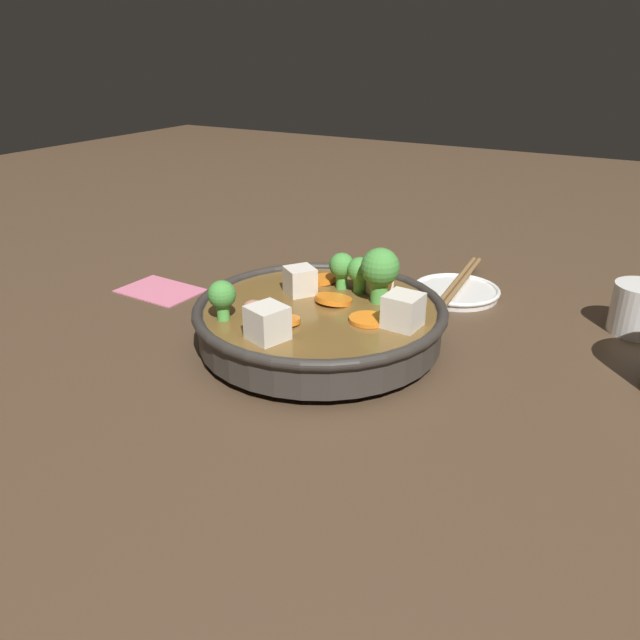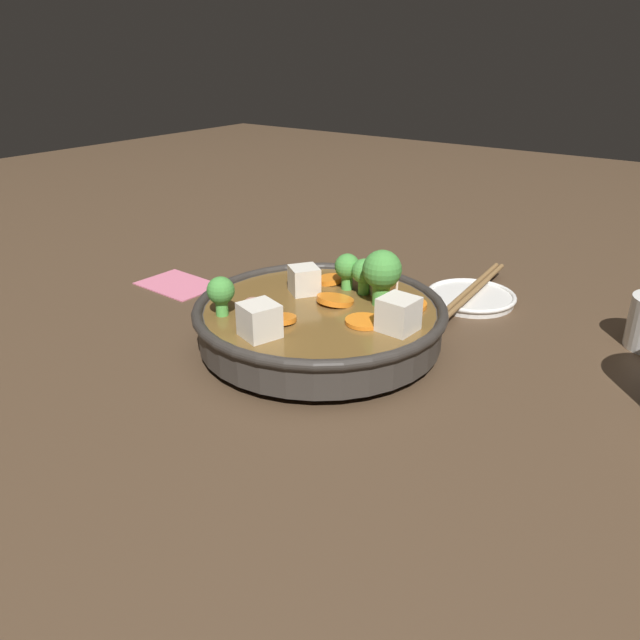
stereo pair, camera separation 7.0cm
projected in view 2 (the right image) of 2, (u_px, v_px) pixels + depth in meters
ground_plane at (320, 346)px, 0.72m from camera, size 3.00×3.00×0.00m
stirfry_bowl at (321, 317)px, 0.70m from camera, size 0.28×0.28×0.11m
side_saucer at (471, 297)px, 0.84m from camera, size 0.12×0.12×0.01m
napkin at (178, 284)px, 0.90m from camera, size 0.11×0.08×0.00m
chopsticks_pair at (472, 291)px, 0.83m from camera, size 0.03×0.24×0.01m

